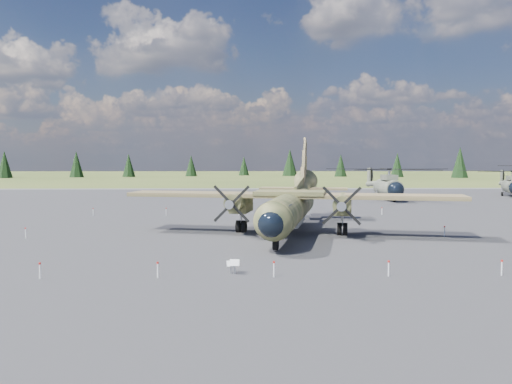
{
  "coord_description": "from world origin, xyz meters",
  "views": [
    {
      "loc": [
        0.34,
        -38.99,
        6.05
      ],
      "look_at": [
        1.52,
        2.0,
        3.47
      ],
      "focal_mm": 35.0,
      "sensor_mm": 36.0,
      "label": 1
    }
  ],
  "objects": [
    {
      "name": "transport_plane",
      "position": [
        4.51,
        2.39,
        2.58
      ],
      "size": [
        27.17,
        24.37,
        8.98
      ],
      "rotation": [
        0.0,
        0.0,
        -0.22
      ],
      "color": "#30391F",
      "rests_on": "ground"
    },
    {
      "name": "treeline",
      "position": [
        0.07,
        10.53,
        4.81
      ],
      "size": [
        327.33,
        340.85,
        10.98
      ],
      "color": "black",
      "rests_on": "ground"
    },
    {
      "name": "barrier_fence",
      "position": [
        -0.46,
        -0.08,
        0.51
      ],
      "size": [
        33.12,
        29.62,
        0.85
      ],
      "color": "white",
      "rests_on": "ground"
    },
    {
      "name": "info_placard_right",
      "position": [
        -0.25,
        -12.61,
        0.48
      ],
      "size": [
        0.49,
        0.28,
        0.72
      ],
      "rotation": [
        0.0,
        0.0,
        0.21
      ],
      "color": "gray",
      "rests_on": "ground"
    },
    {
      "name": "info_placard_left",
      "position": [
        -0.05,
        -12.73,
        0.54
      ],
      "size": [
        0.52,
        0.24,
        0.8
      ],
      "rotation": [
        0.0,
        0.0,
        -0.05
      ],
      "color": "gray",
      "rests_on": "ground"
    },
    {
      "name": "helicopter_mid",
      "position": [
        45.84,
        43.6,
        3.13
      ],
      "size": [
        22.01,
        22.07,
        4.41
      ],
      "rotation": [
        0.0,
        0.0,
        -0.33
      ],
      "color": "slate",
      "rests_on": "ground"
    },
    {
      "name": "apron",
      "position": [
        0.0,
        10.0,
        0.0
      ],
      "size": [
        120.0,
        120.0,
        0.04
      ],
      "primitive_type": "cube",
      "color": "slate",
      "rests_on": "ground"
    },
    {
      "name": "helicopter_near",
      "position": [
        22.42,
        35.55,
        3.49
      ],
      "size": [
        19.37,
        22.87,
        4.92
      ],
      "rotation": [
        0.0,
        0.0,
        0.0
      ],
      "color": "slate",
      "rests_on": "ground"
    },
    {
      "name": "ground",
      "position": [
        0.0,
        0.0,
        0.0
      ],
      "size": [
        500.0,
        500.0,
        0.0
      ],
      "primitive_type": "plane",
      "color": "#5E662D",
      "rests_on": "ground"
    }
  ]
}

